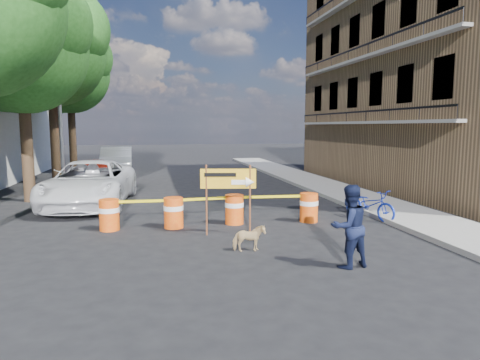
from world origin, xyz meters
name	(u,v)px	position (x,y,z in m)	size (l,w,h in m)	color
ground	(229,237)	(0.00, 0.00, 0.00)	(120.00, 120.00, 0.00)	black
sidewalk_east	(344,193)	(6.20, 6.00, 0.07)	(2.40, 40.00, 0.15)	gray
apartment_building	(440,64)	(12.00, 8.00, 6.00)	(8.00, 16.00, 12.00)	#926F4A
tree_mid_a	(23,46)	(-6.74, 7.00, 6.01)	(5.25, 5.00, 8.68)	#332316
tree_mid_b	(51,50)	(-6.73, 12.00, 6.71)	(5.67, 5.40, 9.62)	#332316
tree_far	(70,73)	(-6.74, 17.00, 6.22)	(5.04, 4.80, 8.84)	#332316
streetlamp	(61,95)	(-5.93, 9.50, 4.38)	(1.25, 0.18, 8.00)	gray
barrel_far_left	(109,214)	(-3.24, 1.40, 0.47)	(0.58, 0.58, 0.90)	#EB3C0D
barrel_mid_left	(174,212)	(-1.41, 1.33, 0.47)	(0.58, 0.58, 0.90)	#EB3C0D
barrel_mid_right	(234,209)	(0.43, 1.47, 0.47)	(0.58, 0.58, 0.90)	#EB3C0D
barrel_far_right	(309,207)	(2.77, 1.30, 0.47)	(0.58, 0.58, 0.90)	#EB3C0D
detour_sign	(236,184)	(0.21, 0.12, 1.43)	(1.49, 0.44, 1.94)	#592D19
pedestrian	(349,226)	(2.03, -3.00, 0.88)	(0.86, 0.67, 1.77)	black
bicycle	(370,191)	(4.80, 1.20, 0.93)	(0.65, 0.98, 1.87)	#122699
dog	(249,238)	(0.22, -1.47, 0.32)	(0.35, 0.76, 0.64)	tan
suv_white	(90,183)	(-4.31, 5.59, 0.84)	(2.78, 6.04, 1.68)	white
sedan_red	(95,173)	(-4.80, 10.89, 0.70)	(1.65, 4.11, 1.40)	maroon
sedan_silver	(117,161)	(-4.12, 15.94, 0.86)	(1.82, 5.23, 1.72)	#9FA1A6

